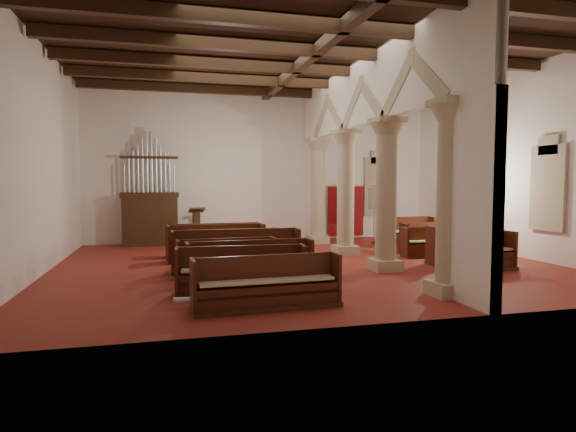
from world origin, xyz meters
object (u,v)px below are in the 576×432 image
Objects in this scene: lectern at (197,229)px; aisle_pew_0 at (483,257)px; nave_pew_0 at (267,291)px; processional_banner at (374,223)px; pipe_organ at (150,209)px.

aisle_pew_0 is at bearing -54.72° from lectern.
processional_banner is at bearing 51.58° from nave_pew_0.
pipe_organ reaches higher than aisle_pew_0.
aisle_pew_0 is (0.51, -5.91, -0.44)m from processional_banner.
processional_banner is 0.82× the size of nave_pew_0.
lectern is at bearing 133.25° from aisle_pew_0.
lectern reaches higher than nave_pew_0.
pipe_organ is 3.10× the size of lectern.
pipe_organ is 1.55× the size of nave_pew_0.
nave_pew_0 is at bearing -76.50° from pipe_organ.
processional_banner is at bearing -11.33° from pipe_organ.
pipe_organ is 10.41m from nave_pew_0.
aisle_pew_0 is at bearing -40.52° from pipe_organ.
pipe_organ reaches higher than processional_banner.
pipe_organ is at bearing 139.30° from aisle_pew_0.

